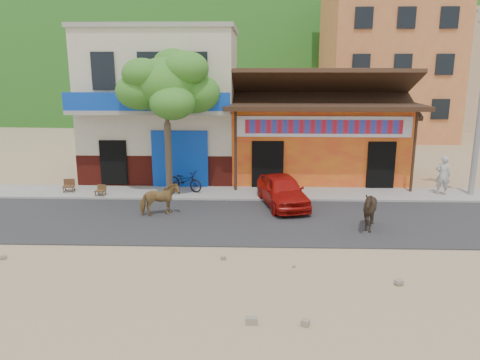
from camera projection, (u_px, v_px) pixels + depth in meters
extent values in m
plane|color=#9E825B|center=(286.00, 248.00, 14.28)|extent=(120.00, 120.00, 0.00)
cube|color=#28282B|center=(281.00, 221.00, 16.70)|extent=(60.00, 5.00, 0.04)
cube|color=gray|center=(277.00, 194.00, 20.09)|extent=(60.00, 2.00, 0.12)
cube|color=orange|center=(314.00, 140.00, 23.49)|extent=(8.00, 6.00, 3.60)
cube|color=beige|center=(164.00, 105.00, 23.32)|extent=(7.00, 6.00, 7.00)
cube|color=#CC723F|center=(385.00, 58.00, 35.87)|extent=(9.00, 9.00, 12.00)
cube|color=tan|center=(468.00, 70.00, 41.65)|extent=(8.00, 8.00, 10.00)
ellipsoid|color=#194C14|center=(261.00, 26.00, 79.37)|extent=(100.00, 40.00, 24.00)
imported|color=olive|center=(160.00, 199.00, 17.17)|extent=(1.56, 1.16, 1.20)
imported|color=black|center=(370.00, 210.00, 15.59)|extent=(1.66, 1.60, 1.40)
imported|color=#AA100C|center=(283.00, 190.00, 18.35)|extent=(2.23, 3.86, 1.23)
imported|color=black|center=(185.00, 181.00, 20.26)|extent=(1.81, 1.31, 0.90)
imported|color=#B9B9B9|center=(443.00, 175.00, 19.63)|extent=(0.68, 0.54, 1.65)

